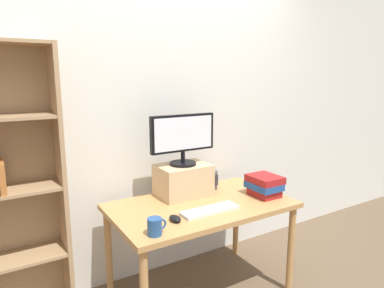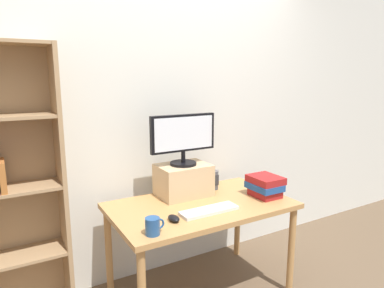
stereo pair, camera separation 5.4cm
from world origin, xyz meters
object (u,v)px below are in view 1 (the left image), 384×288
Objects in this scene: computer_monitor at (183,137)px; coffee_mug at (155,226)px; bookshelf_unit at (8,189)px; computer_mouse at (175,218)px; keyboard at (210,210)px; desk at (201,213)px; riser_box at (183,180)px; desk_speaker at (212,180)px; book_stack at (264,185)px.

coffee_mug is at bearing -133.40° from computer_monitor.
coffee_mug is at bearing -43.00° from bookshelf_unit.
computer_monitor is at bearing -7.15° from bookshelf_unit.
computer_monitor is 5.02× the size of computer_mouse.
keyboard is at bearing -24.67° from bookshelf_unit.
coffee_mug is at bearing -150.37° from desk.
bookshelf_unit reaches higher than desk.
desk is 2.46× the size of computer_monitor.
keyboard is (-0.01, -0.38, -0.44)m from computer_monitor.
keyboard is at bearing 2.16° from computer_mouse.
desk is at bearing -84.27° from riser_box.
computer_mouse is at bearing -150.31° from desk.
riser_box is 0.94× the size of keyboard.
desk is 0.37m from computer_mouse.
desk_speaker is at bearing 1.29° from computer_monitor.
computer_mouse is at bearing -125.82° from riser_box.
riser_box is 0.62m from book_stack.
bookshelf_unit is 1.76m from book_stack.
desk is 0.54m from book_stack.
keyboard is (-0.04, -0.17, 0.09)m from desk.
coffee_mug is at bearing -150.47° from computer_mouse.
book_stack is (0.52, -0.33, -0.37)m from computer_monitor.
computer_monitor reaches higher than desk.
desk is at bearing -138.46° from desk_speaker.
book_stack is 0.42m from desk_speaker.
riser_box is 2.56× the size of desk_speaker.
desk is 3.13× the size of keyboard.
riser_box is 3.73× the size of computer_mouse.
desk_speaker is (0.56, 0.40, 0.06)m from computer_mouse.
riser_box reaches higher than desk_speaker.
desk is at bearing -17.07° from bookshelf_unit.
coffee_mug is (-0.46, -0.12, 0.04)m from keyboard.
computer_mouse is 0.42× the size of book_stack.
computer_monitor is 1.27× the size of keyboard.
computer_monitor is 0.65m from computer_mouse.
coffee_mug is at bearing -165.76° from keyboard.
book_stack is 2.10× the size of coffee_mug.
computer_monitor is at bearing -90.00° from riser_box.
computer_monitor is at bearing 46.60° from coffee_mug.
computer_monitor is at bearing 54.09° from computer_mouse.
riser_box is at bearing -179.00° from desk_speaker.
bookshelf_unit reaches higher than coffee_mug.
desk is 10.91× the size of coffee_mug.
keyboard is at bearing -91.94° from computer_monitor.
bookshelf_unit is at bearing 172.85° from computer_monitor.
keyboard is 2.71× the size of desk_speaker.
keyboard is 3.95× the size of computer_mouse.
bookshelf_unit is at bearing 155.33° from keyboard.
riser_box reaches higher than book_stack.
desk_speaker is (0.28, 0.01, -0.38)m from computer_monitor.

